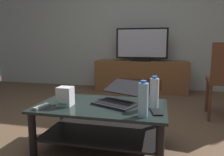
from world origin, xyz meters
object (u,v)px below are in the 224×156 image
object	(u,v)px
tv_remote	(64,99)
soundbar_remote	(42,107)
media_cabinet	(141,76)
water_bottle_far	(154,93)
cell_phone	(157,112)
router_box	(65,96)
water_bottle_near	(143,100)
laptop	(120,97)
television	(142,45)
coffee_table	(101,118)

from	to	relation	value
tv_remote	soundbar_remote	distance (m)	0.27
media_cabinet	water_bottle_far	world-z (taller)	water_bottle_far
tv_remote	soundbar_remote	xyz separation A→B (m)	(-0.06, -0.27, 0.00)
soundbar_remote	cell_phone	bearing A→B (deg)	16.32
router_box	water_bottle_near	world-z (taller)	water_bottle_near
cell_phone	tv_remote	xyz separation A→B (m)	(-0.84, 0.19, 0.01)
water_bottle_near	soundbar_remote	world-z (taller)	water_bottle_near
laptop	water_bottle_near	distance (m)	0.38
media_cabinet	television	size ratio (longest dim) A/B	1.80
cell_phone	media_cabinet	bearing A→B (deg)	85.40
cell_phone	soundbar_remote	distance (m)	0.91
media_cabinet	tv_remote	xyz separation A→B (m)	(-0.50, -2.26, 0.11)
television	water_bottle_near	bearing A→B (deg)	-84.30
router_box	water_bottle_near	bearing A→B (deg)	-11.11
laptop	coffee_table	bearing A→B (deg)	-149.31
coffee_table	cell_phone	xyz separation A→B (m)	(0.46, -0.11, 0.12)
router_box	laptop	bearing A→B (deg)	21.61
media_cabinet	cell_phone	bearing A→B (deg)	-81.95
coffee_table	television	xyz separation A→B (m)	(0.12, 2.31, 0.60)
router_box	cell_phone	xyz separation A→B (m)	(0.75, -0.03, -0.07)
television	water_bottle_far	distance (m)	2.35
television	water_bottle_far	bearing A→B (deg)	-82.06
media_cabinet	water_bottle_far	xyz separation A→B (m)	(0.32, -2.32, 0.22)
water_bottle_near	soundbar_remote	size ratio (longest dim) A/B	1.63
coffee_table	laptop	distance (m)	0.24
coffee_table	television	size ratio (longest dim) A/B	1.14
water_bottle_far	laptop	bearing A→B (deg)	166.51
water_bottle_far	cell_phone	size ratio (longest dim) A/B	1.85
media_cabinet	router_box	xyz separation A→B (m)	(-0.40, -2.42, 0.18)
router_box	water_bottle_far	size ratio (longest dim) A/B	0.61
router_box	tv_remote	size ratio (longest dim) A/B	0.98
coffee_table	laptop	bearing A→B (deg)	30.69
coffee_table	tv_remote	bearing A→B (deg)	169.25
laptop	water_bottle_far	xyz separation A→B (m)	(0.29, -0.07, 0.07)
tv_remote	router_box	bearing A→B (deg)	-57.44
router_box	television	bearing A→B (deg)	80.46
water_bottle_near	soundbar_remote	bearing A→B (deg)	178.49
television	media_cabinet	bearing A→B (deg)	90.00
water_bottle_near	coffee_table	bearing A→B (deg)	149.78
tv_remote	media_cabinet	bearing A→B (deg)	79.69
media_cabinet	water_bottle_near	xyz separation A→B (m)	(0.25, -2.55, 0.22)
water_bottle_near	cell_phone	distance (m)	0.18
coffee_table	tv_remote	size ratio (longest dim) A/B	6.79
television	laptop	size ratio (longest dim) A/B	1.90
coffee_table	cell_phone	world-z (taller)	cell_phone
media_cabinet	cell_phone	distance (m)	2.48
television	tv_remote	world-z (taller)	television
tv_remote	soundbar_remote	size ratio (longest dim) A/B	1.00
laptop	media_cabinet	bearing A→B (deg)	90.70
router_box	soundbar_remote	xyz separation A→B (m)	(-0.16, -0.11, -0.07)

